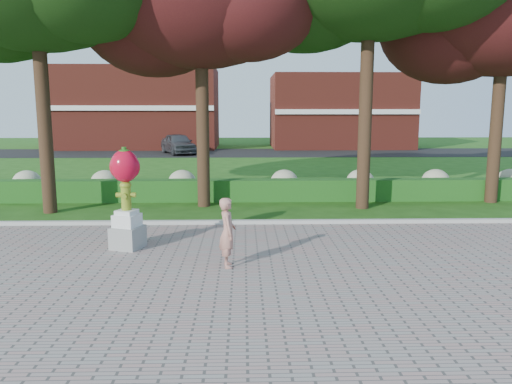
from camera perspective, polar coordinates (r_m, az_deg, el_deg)
The scene contains 12 objects.
ground at distance 11.84m, azimuth 1.53°, elevation -7.10°, with size 100.00×100.00×0.00m, color #1E4912.
walkway at distance 8.08m, azimuth 3.04°, elevation -15.03°, with size 40.00×14.00×0.04m, color gray.
curb at distance 14.72m, azimuth 0.93°, elevation -3.51°, with size 40.00×0.18×0.15m, color #ADADA5.
lawn_hedge at distance 18.58m, azimuth 0.43°, elevation 0.22°, with size 24.00×0.70×0.80m, color #154714.
hydrangea_row at distance 19.57m, azimuth 2.00°, elevation 1.13°, with size 20.10×1.10×0.99m.
street at distance 39.48m, azimuth -0.57°, elevation 4.51°, with size 50.00×8.00×0.02m, color black.
building_left at distance 46.30m, azimuth -13.33°, elevation 9.31°, with size 14.00×8.00×7.00m, color maroon.
building_right at distance 46.14m, azimuth 9.42°, elevation 9.06°, with size 12.00×8.00×6.40m, color maroon.
tree_far_right at distance 20.37m, azimuth 26.29°, elevation 18.65°, with size 7.88×6.72×10.21m.
hydrant_sculpture at distance 12.31m, azimuth -14.64°, elevation -0.37°, with size 0.85×0.85×2.45m.
woman at distance 10.62m, azimuth -3.28°, elevation -4.63°, with size 0.55×0.36×1.50m, color tan.
parked_car at distance 38.83m, azimuth -8.88°, elevation 5.50°, with size 1.87×4.64×1.58m, color #414349.
Camera 1 is at (-0.60, -11.34, 3.36)m, focal length 35.00 mm.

